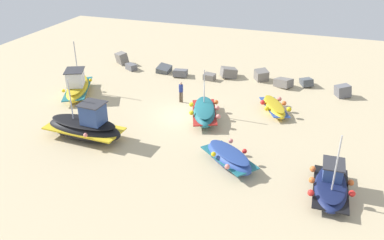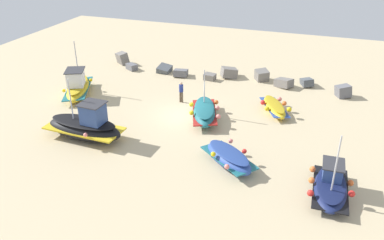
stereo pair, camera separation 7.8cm
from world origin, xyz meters
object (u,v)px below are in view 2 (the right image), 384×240
at_px(person_walking, 181,91).
at_px(fishing_boat_3, 78,86).
at_px(fishing_boat_1, 204,112).
at_px(fishing_boat_2, 229,157).
at_px(fishing_boat_5, 331,186).
at_px(fishing_boat_0, 85,126).
at_px(fishing_boat_4, 274,107).

bearing_deg(person_walking, fishing_boat_3, 105.18).
bearing_deg(person_walking, fishing_boat_1, -124.58).
relative_size(fishing_boat_2, fishing_boat_5, 0.95).
relative_size(fishing_boat_1, fishing_boat_5, 1.13).
height_order(fishing_boat_0, fishing_boat_3, fishing_boat_3).
xyz_separation_m(fishing_boat_0, fishing_boat_3, (-4.45, 5.81, -0.08)).
xyz_separation_m(fishing_boat_0, person_walking, (3.80, 7.24, 0.14)).
height_order(fishing_boat_2, fishing_boat_4, fishing_boat_2).
bearing_deg(fishing_boat_3, person_walking, 75.20).
xyz_separation_m(fishing_boat_1, fishing_boat_3, (-10.80, 0.70, 0.20)).
xyz_separation_m(fishing_boat_3, person_walking, (8.25, 1.43, 0.21)).
distance_m(fishing_boat_0, fishing_boat_5, 15.08).
height_order(fishing_boat_3, person_walking, fishing_boat_3).
distance_m(fishing_boat_2, person_walking, 9.23).
relative_size(fishing_boat_2, fishing_boat_3, 0.73).
bearing_deg(fishing_boat_3, fishing_boat_5, 46.28).
relative_size(fishing_boat_3, fishing_boat_4, 1.37).
distance_m(fishing_boat_0, fishing_boat_4, 13.39).
relative_size(fishing_boat_4, fishing_boat_5, 0.94).
relative_size(fishing_boat_1, fishing_boat_2, 1.19).
bearing_deg(fishing_boat_4, fishing_boat_3, -109.27).
bearing_deg(fishing_boat_1, person_walking, -149.66).
distance_m(fishing_boat_1, fishing_boat_3, 10.83).
distance_m(fishing_boat_2, fishing_boat_3, 15.09).
height_order(fishing_boat_3, fishing_boat_5, fishing_boat_3).
xyz_separation_m(fishing_boat_0, fishing_boat_4, (10.82, 7.88, -0.43)).
distance_m(fishing_boat_2, fishing_boat_4, 8.04).
bearing_deg(fishing_boat_2, fishing_boat_0, 38.67).
distance_m(fishing_boat_3, person_walking, 8.38).
xyz_separation_m(fishing_boat_1, person_walking, (-2.55, 2.13, 0.42)).
bearing_deg(fishing_boat_2, fishing_boat_4, -60.84).
distance_m(fishing_boat_0, fishing_boat_1, 8.15).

